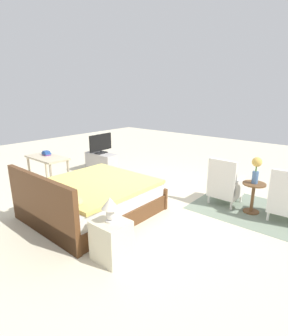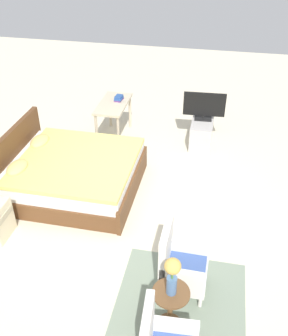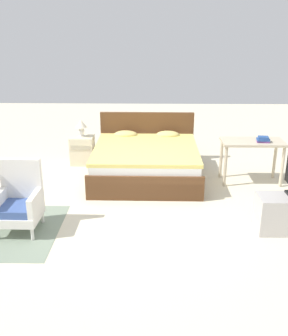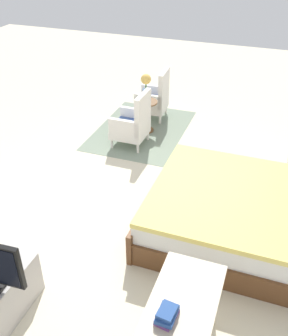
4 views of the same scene
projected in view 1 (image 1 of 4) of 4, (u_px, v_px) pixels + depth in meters
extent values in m
plane|color=beige|center=(143.00, 197.00, 5.50)|extent=(16.00, 16.00, 0.00)
cube|color=gray|center=(252.00, 210.00, 4.88)|extent=(2.10, 1.50, 0.01)
cube|color=brown|center=(94.00, 206.00, 4.74)|extent=(1.80, 2.04, 0.28)
cube|color=white|center=(93.00, 193.00, 4.67)|extent=(1.73, 1.96, 0.24)
cube|color=#EAD66B|center=(96.00, 184.00, 4.68)|extent=(1.78, 1.80, 0.06)
cube|color=brown|center=(41.00, 206.00, 3.93)|extent=(1.83, 0.09, 0.96)
cube|color=brown|center=(131.00, 188.00, 5.44)|extent=(1.83, 0.07, 0.40)
ellipsoid|color=#DBC670|center=(71.00, 201.00, 3.84)|extent=(0.44, 0.28, 0.14)
ellipsoid|color=#DBC670|center=(43.00, 188.00, 4.34)|extent=(0.44, 0.28, 0.14)
cylinder|color=white|center=(274.00, 207.00, 4.82)|extent=(0.04, 0.04, 0.16)
cylinder|color=white|center=(268.00, 216.00, 4.47)|extent=(0.04, 0.04, 0.16)
cube|color=white|center=(286.00, 207.00, 4.48)|extent=(0.57, 0.57, 0.12)
cube|color=#3D5693|center=(287.00, 201.00, 4.45)|extent=(0.53, 0.53, 0.10)
cube|color=white|center=(288.00, 191.00, 4.19)|extent=(0.54, 0.11, 0.64)
cube|color=white|center=(273.00, 194.00, 4.56)|extent=(0.10, 0.52, 0.26)
cylinder|color=white|center=(241.00, 198.00, 5.22)|extent=(0.04, 0.04, 0.16)
cylinder|color=white|center=(219.00, 193.00, 5.50)|extent=(0.04, 0.04, 0.16)
cylinder|color=white|center=(231.00, 206.00, 4.88)|extent=(0.04, 0.04, 0.16)
cylinder|color=white|center=(209.00, 199.00, 5.17)|extent=(0.04, 0.04, 0.16)
cube|color=white|center=(225.00, 192.00, 5.15)|extent=(0.55, 0.55, 0.12)
cube|color=#3D5693|center=(226.00, 187.00, 5.12)|extent=(0.50, 0.50, 0.10)
cube|color=white|center=(222.00, 177.00, 4.88)|extent=(0.54, 0.09, 0.64)
cube|color=white|center=(238.00, 186.00, 4.95)|extent=(0.08, 0.51, 0.26)
cube|color=white|center=(215.00, 180.00, 5.25)|extent=(0.08, 0.51, 0.26)
cylinder|color=brown|center=(251.00, 211.00, 4.81)|extent=(0.28, 0.28, 0.03)
cylinder|color=brown|center=(253.00, 198.00, 4.74)|extent=(0.06, 0.06, 0.51)
cylinder|color=brown|center=(254.00, 184.00, 4.66)|extent=(0.40, 0.40, 0.02)
cylinder|color=#4C709E|center=(255.00, 177.00, 4.63)|extent=(0.11, 0.11, 0.22)
cylinder|color=#477538|center=(256.00, 169.00, 4.58)|extent=(0.02, 0.02, 0.10)
sphere|color=#E0B251|center=(257.00, 162.00, 4.55)|extent=(0.17, 0.17, 0.17)
cube|color=beige|center=(111.00, 240.00, 3.41)|extent=(0.44, 0.40, 0.54)
cube|color=#B3AB8E|center=(122.00, 227.00, 3.52)|extent=(0.37, 0.01, 0.09)
cylinder|color=silver|center=(111.00, 221.00, 3.33)|extent=(0.13, 0.13, 0.02)
ellipsoid|color=silver|center=(110.00, 214.00, 3.30)|extent=(0.11, 0.11, 0.16)
cone|color=silver|center=(110.00, 203.00, 3.26)|extent=(0.22, 0.22, 0.15)
cube|color=#B7B2AD|center=(102.00, 162.00, 7.32)|extent=(0.96, 0.40, 0.49)
cube|color=black|center=(101.00, 153.00, 7.24)|extent=(0.22, 0.33, 0.03)
cylinder|color=black|center=(101.00, 151.00, 7.23)|extent=(0.04, 0.04, 0.05)
cube|color=black|center=(101.00, 142.00, 7.16)|extent=(0.09, 0.78, 0.45)
cube|color=black|center=(100.00, 142.00, 7.18)|extent=(0.05, 0.72, 0.41)
cylinder|color=beige|center=(69.00, 175.00, 5.79)|extent=(0.05, 0.05, 0.70)
cylinder|color=beige|center=(46.00, 168.00, 6.37)|extent=(0.05, 0.05, 0.70)
cylinder|color=beige|center=(52.00, 180.00, 5.48)|extent=(0.05, 0.05, 0.70)
cylinder|color=beige|center=(29.00, 172.00, 6.07)|extent=(0.05, 0.05, 0.70)
cube|color=beige|center=(47.00, 158.00, 5.82)|extent=(1.04, 0.52, 0.04)
cube|color=#66387A|center=(46.00, 155.00, 5.96)|extent=(0.22, 0.15, 0.03)
cube|color=#284C8E|center=(46.00, 153.00, 5.95)|extent=(0.20, 0.14, 0.03)
cube|color=#284C8E|center=(46.00, 152.00, 5.94)|extent=(0.17, 0.14, 0.04)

